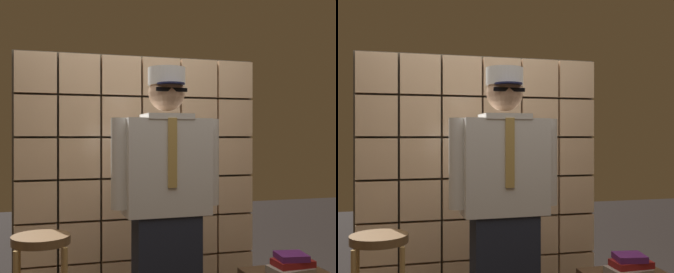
{
  "view_description": "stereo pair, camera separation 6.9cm",
  "coord_description": "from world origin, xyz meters",
  "views": [
    {
      "loc": [
        -0.78,
        -2.25,
        1.35
      ],
      "look_at": [
        -0.03,
        0.41,
        1.34
      ],
      "focal_mm": 46.89,
      "sensor_mm": 36.0,
      "label": 1
    },
    {
      "loc": [
        -0.71,
        -2.27,
        1.35
      ],
      "look_at": [
        -0.03,
        0.41,
        1.34
      ],
      "focal_mm": 46.89,
      "sensor_mm": 36.0,
      "label": 2
    }
  ],
  "objects": [
    {
      "name": "glass_block_wall",
      "position": [
        0.0,
        1.33,
        1.0
      ],
      "size": [
        2.04,
        0.1,
        2.04
      ],
      "color": "#E0B78C",
      "rests_on": "ground"
    },
    {
      "name": "standing_person",
      "position": [
        -0.04,
        0.4,
        0.93
      ],
      "size": [
        0.71,
        0.3,
        1.78
      ],
      "rotation": [
        0.0,
        0.0,
        0.02
      ],
      "color": "#1E2333",
      "rests_on": "ground"
    },
    {
      "name": "bar_stool",
      "position": [
        -0.8,
        0.41,
        0.57
      ],
      "size": [
        0.34,
        0.34,
        0.77
      ],
      "color": "brown",
      "rests_on": "ground"
    },
    {
      "name": "book_stack",
      "position": [
        0.65,
        0.08,
        0.56
      ],
      "size": [
        0.27,
        0.22,
        0.15
      ],
      "color": "#1E592D",
      "rests_on": "side_table"
    },
    {
      "name": "coffee_mug",
      "position": [
        0.61,
        0.06,
        0.54
      ],
      "size": [
        0.13,
        0.08,
        0.09
      ],
      "color": "silver",
      "rests_on": "side_table"
    }
  ]
}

